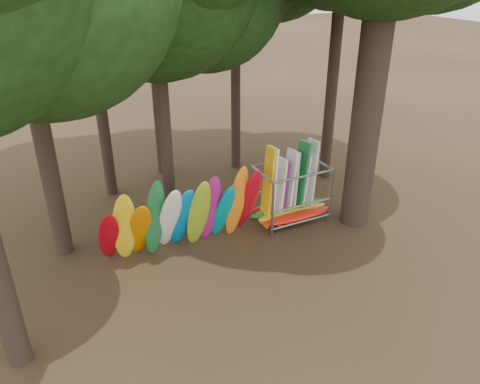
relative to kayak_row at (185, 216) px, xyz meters
name	(u,v)px	position (x,y,z in m)	size (l,w,h in m)	color
ground	(248,252)	(1.77, -0.87, -1.33)	(120.00, 120.00, 0.00)	#47331E
lake	(44,29)	(1.77, 59.13, -1.33)	(160.00, 160.00, 0.00)	gray
kayak_row	(185,216)	(0.00, 0.00, 0.00)	(5.31, 1.94, 3.10)	#B40412
storage_rack	(290,195)	(4.08, 0.33, -0.34)	(3.06, 1.56, 2.91)	gray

